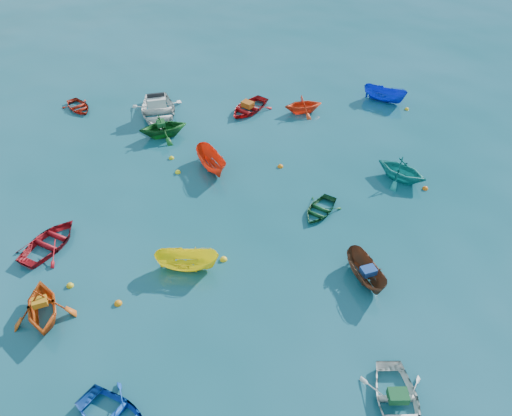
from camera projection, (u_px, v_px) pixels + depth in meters
ground at (312, 277)px, 22.64m from camera, size 160.00×160.00×0.00m
dinghy_white_near at (396, 406)px, 17.97m from camera, size 3.63×3.98×0.68m
sampan_brown_mid at (364, 279)px, 22.53m from camera, size 1.61×3.02×1.11m
dinghy_orange_w at (46, 317)px, 20.95m from camera, size 3.03×3.37×1.57m
sampan_yellow_mid at (188, 268)px, 23.03m from camera, size 3.08×2.60×1.15m
dinghy_green_e at (319, 212)px, 26.02m from camera, size 3.05×2.74×0.52m
dinghy_cyan_se at (400, 179)px, 28.16m from camera, size 3.33×3.56×1.51m
dinghy_red_nw at (51, 246)px, 24.13m from camera, size 4.07×3.81×0.69m
sampan_orange_n at (212, 169)px, 28.92m from camera, size 1.36×3.16×1.20m
dinghy_green_n at (164, 136)px, 31.56m from camera, size 3.45×3.15×1.56m
dinghy_red_ne at (249, 111)px, 33.98m from camera, size 3.97×3.46×0.69m
sampan_blue_far at (383, 101)px, 34.99m from camera, size 2.56×3.18×1.17m
dinghy_red_far at (79, 109)px, 34.16m from camera, size 2.16×2.75×0.52m
dinghy_orange_far at (303, 112)px, 33.82m from camera, size 3.11×2.89×1.34m
motorboat_white at (159, 116)px, 33.40m from camera, size 4.75×5.64×1.60m
tarp_green_a at (398, 396)px, 17.72m from camera, size 0.88×0.81×0.34m
tarp_blue_a at (368, 271)px, 21.96m from camera, size 0.72×0.60×0.31m
tarp_orange_a at (40, 302)px, 20.38m from camera, size 0.65×0.53×0.28m
tarp_green_b at (161, 123)px, 30.93m from camera, size 0.63×0.74×0.32m
tarp_orange_b at (248, 104)px, 33.57m from camera, size 0.82×0.92×0.37m
buoy_ye_a at (224, 260)px, 23.44m from camera, size 0.34×0.34×0.34m
buoy_ye_b at (70, 286)px, 22.22m from camera, size 0.32×0.32×0.32m
buoy_or_c at (118, 304)px, 21.47m from camera, size 0.35×0.35×0.35m
buoy_ye_c at (178, 173)px, 28.63m from camera, size 0.33×0.33×0.33m
buoy_or_d at (425, 189)px, 27.48m from camera, size 0.32×0.32×0.32m
buoy_ye_d at (171, 158)px, 29.69m from camera, size 0.32×0.32×0.32m
buoy_or_e at (280, 167)px, 29.05m from camera, size 0.33×0.33×0.33m
buoy_ye_e at (407, 110)px, 34.09m from camera, size 0.29×0.29×0.29m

